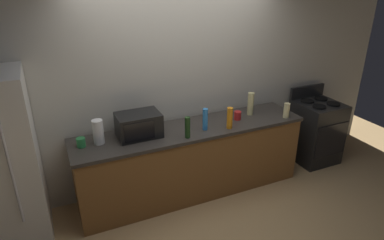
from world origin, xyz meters
name	(u,v)px	position (x,y,z in m)	size (l,w,h in m)	color
ground_plane	(206,208)	(0.00, 0.00, 0.00)	(8.00, 8.00, 0.00)	tan
back_wall	(178,82)	(0.00, 0.81, 1.35)	(6.40, 0.10, 2.70)	beige
counter_run	(192,160)	(0.00, 0.40, 0.45)	(2.84, 0.64, 0.90)	brown
stove_range	(316,131)	(2.00, 0.40, 0.46)	(0.60, 0.61, 1.08)	black
microwave	(139,125)	(-0.63, 0.45, 1.04)	(0.48, 0.35, 0.27)	black
paper_towel_roll	(98,132)	(-1.08, 0.45, 1.04)	(0.12, 0.12, 0.27)	white
bottle_vinegar	(251,104)	(0.86, 0.46, 1.05)	(0.08, 0.08, 0.30)	beige
bottle_hand_soap	(287,110)	(1.23, 0.19, 0.99)	(0.08, 0.08, 0.19)	beige
bottle_wine	(188,127)	(-0.15, 0.18, 1.02)	(0.06, 0.06, 0.25)	#1E3F19
bottle_spray_cleaner	(205,119)	(0.12, 0.29, 1.03)	(0.06, 0.06, 0.26)	#338CE5
bottle_dish_soap	(230,118)	(0.40, 0.21, 1.03)	(0.07, 0.07, 0.26)	orange
mug_red	(238,115)	(0.63, 0.39, 0.95)	(0.09, 0.09, 0.11)	red
mug_green	(81,142)	(-1.27, 0.45, 0.95)	(0.09, 0.09, 0.10)	#2D8C47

